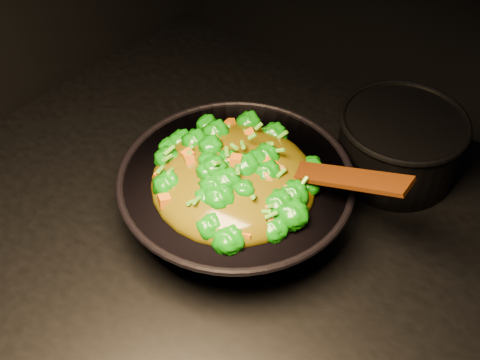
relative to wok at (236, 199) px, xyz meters
The scene contains 4 objects.
wok is the anchor object (origin of this frame).
stir_fry 0.10m from the wok, 65.31° to the right, with size 0.26×0.26×0.09m, color #0E6E07, non-canonical shape.
spatula 0.17m from the wok, 21.84° to the left, with size 0.28×0.04×0.01m, color #371406.
back_pot 0.32m from the wok, 61.78° to the left, with size 0.22×0.22×0.12m, color black.
Camera 1 is at (0.37, -0.52, 1.69)m, focal length 45.00 mm.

